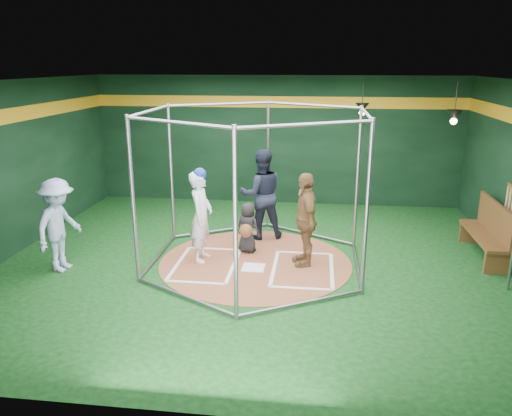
# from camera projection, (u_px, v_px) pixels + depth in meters

# --- Properties ---
(room_shell) EXTENTS (10.10, 9.10, 3.53)m
(room_shell) POSITION_uv_depth(u_px,v_px,m) (255.00, 176.00, 9.43)
(room_shell) COLOR #0B340F
(room_shell) RESTS_ON ground
(clay_disc) EXTENTS (3.80, 3.80, 0.01)m
(clay_disc) POSITION_uv_depth(u_px,v_px,m) (255.00, 262.00, 9.92)
(clay_disc) COLOR #965536
(clay_disc) RESTS_ON ground
(home_plate) EXTENTS (0.43, 0.43, 0.01)m
(home_plate) POSITION_uv_depth(u_px,v_px,m) (253.00, 267.00, 9.63)
(home_plate) COLOR white
(home_plate) RESTS_ON clay_disc
(batter_box_left) EXTENTS (1.17, 1.77, 0.01)m
(batter_box_left) POSITION_uv_depth(u_px,v_px,m) (206.00, 264.00, 9.79)
(batter_box_left) COLOR white
(batter_box_left) RESTS_ON clay_disc
(batter_box_right) EXTENTS (1.17, 1.77, 0.01)m
(batter_box_right) POSITION_uv_depth(u_px,v_px,m) (303.00, 269.00, 9.56)
(batter_box_right) COLOR white
(batter_box_right) RESTS_ON clay_disc
(batting_cage) EXTENTS (4.05, 4.67, 3.00)m
(batting_cage) POSITION_uv_depth(u_px,v_px,m) (255.00, 189.00, 9.50)
(batting_cage) COLOR gray
(batting_cage) RESTS_ON ground
(pendant_lamp_near) EXTENTS (0.34, 0.34, 0.90)m
(pendant_lamp_near) POSITION_uv_depth(u_px,v_px,m) (362.00, 108.00, 12.31)
(pendant_lamp_near) COLOR black
(pendant_lamp_near) RESTS_ON room_shell
(pendant_lamp_far) EXTENTS (0.34, 0.34, 0.90)m
(pendant_lamp_far) POSITION_uv_depth(u_px,v_px,m) (454.00, 116.00, 10.57)
(pendant_lamp_far) COLOR black
(pendant_lamp_far) RESTS_ON room_shell
(batter_figure) EXTENTS (0.47, 0.68, 1.88)m
(batter_figure) POSITION_uv_depth(u_px,v_px,m) (201.00, 215.00, 9.78)
(batter_figure) COLOR silver
(batter_figure) RESTS_ON clay_disc
(visitor_leopard) EXTENTS (0.70, 1.15, 1.83)m
(visitor_leopard) POSITION_uv_depth(u_px,v_px,m) (305.00, 219.00, 9.59)
(visitor_leopard) COLOR #A17645
(visitor_leopard) RESTS_ON clay_disc
(catcher_figure) EXTENTS (0.61, 0.64, 1.06)m
(catcher_figure) POSITION_uv_depth(u_px,v_px,m) (247.00, 228.00, 10.30)
(catcher_figure) COLOR black
(catcher_figure) RESTS_ON clay_disc
(umpire) EXTENTS (1.17, 1.03, 2.01)m
(umpire) POSITION_uv_depth(u_px,v_px,m) (261.00, 194.00, 11.05)
(umpire) COLOR black
(umpire) RESTS_ON clay_disc
(bystander_blue) EXTENTS (0.83, 1.24, 1.79)m
(bystander_blue) POSITION_uv_depth(u_px,v_px,m) (59.00, 225.00, 9.34)
(bystander_blue) COLOR #A1B2D5
(bystander_blue) RESTS_ON ground
(dugout_bench) EXTENTS (0.46, 1.97, 1.15)m
(dugout_bench) POSITION_uv_depth(u_px,v_px,m) (489.00, 230.00, 10.04)
(dugout_bench) COLOR brown
(dugout_bench) RESTS_ON ground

